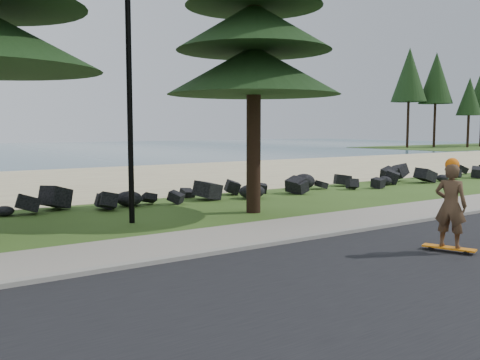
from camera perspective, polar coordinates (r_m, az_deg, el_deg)
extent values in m
plane|color=#345219|center=(10.96, -4.76, -6.99)|extent=(160.00, 160.00, 0.00)
cube|color=black|center=(7.54, 13.06, -12.89)|extent=(160.00, 7.00, 0.02)
cube|color=gray|center=(10.20, -2.21, -7.64)|extent=(160.00, 0.20, 0.10)
cube|color=#9F9485|center=(11.13, -5.28, -6.59)|extent=(160.00, 2.00, 0.08)
cube|color=tan|center=(24.49, -21.97, -0.39)|extent=(160.00, 15.00, 0.01)
cylinder|color=black|center=(13.67, -11.77, 12.27)|extent=(0.14, 0.14, 8.00)
cube|color=orange|center=(11.05, 21.40, -6.75)|extent=(0.55, 0.99, 0.03)
imported|color=#4E3724|center=(10.91, 21.55, -2.53)|extent=(0.56, 0.68, 1.61)
sphere|color=orange|center=(10.83, 21.70, 1.53)|extent=(0.26, 0.26, 0.26)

